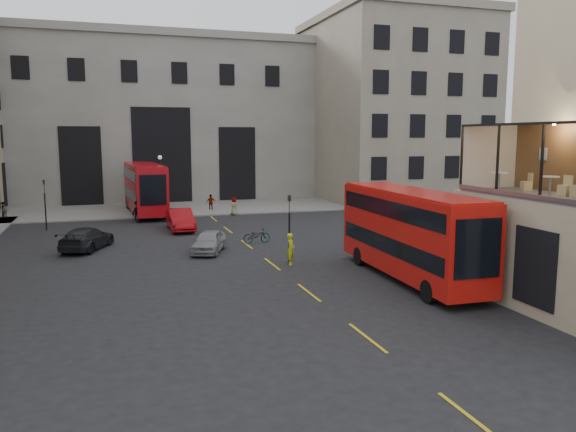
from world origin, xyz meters
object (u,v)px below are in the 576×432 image
object	(u,v)px
bus_far	(145,186)
pedestrian_a	(4,211)
cafe_table_mid	(550,183)
car_a	(209,241)
bicycle	(257,236)
pedestrian_c	(211,203)
car_c	(87,238)
traffic_light_near	(289,220)
traffic_light_far	(45,198)
car_b	(180,220)
pedestrian_d	(234,206)
cyclist	(291,249)
cafe_chair_c	(565,190)
street_lamp_b	(161,188)
bus_near	(410,230)
pedestrian_b	(138,212)
cafe_chair_d	(527,185)
cafe_table_far	(499,179)

from	to	relation	value
bus_far	pedestrian_a	xyz separation A→B (m)	(-11.56, -0.40, -1.77)
bus_far	cafe_table_mid	distance (m)	37.01
car_a	bicycle	world-z (taller)	car_a
bicycle	pedestrian_c	size ratio (longest dim) A/B	1.17
car_a	car_c	world-z (taller)	car_c
traffic_light_near	cafe_table_mid	bearing A→B (deg)	-58.68
traffic_light_far	car_b	size ratio (longest dim) A/B	0.78
pedestrian_d	cyclist	bearing A→B (deg)	157.47
traffic_light_near	cafe_chair_c	world-z (taller)	cafe_chair_c
pedestrian_d	bus_far	bearing A→B (deg)	48.30
pedestrian_d	bicycle	bearing A→B (deg)	154.96
cyclist	bus_far	bearing A→B (deg)	38.34
traffic_light_near	car_a	world-z (taller)	traffic_light_near
car_b	street_lamp_b	bearing A→B (deg)	93.03
bus_near	cafe_table_mid	distance (m)	7.22
cyclist	pedestrian_b	xyz separation A→B (m)	(-7.18, 18.14, 0.05)
traffic_light_near	street_lamp_b	xyz separation A→B (m)	(-5.00, 22.00, -0.03)
bus_near	pedestrian_d	bearing A→B (deg)	97.57
car_a	car_b	xyz separation A→B (m)	(-0.64, 8.76, 0.13)
traffic_light_near	cafe_table_mid	size ratio (longest dim) A/B	4.52
cyclist	pedestrian_a	xyz separation A→B (m)	(-17.86, 22.99, -0.09)
bus_near	car_a	size ratio (longest dim) A/B	2.80
bus_near	car_b	world-z (taller)	bus_near
bus_near	street_lamp_b	bearing A→B (deg)	109.25
cafe_chair_d	bus_far	bearing A→B (deg)	114.53
cyclist	cafe_chair_c	world-z (taller)	cafe_chair_c
bus_near	pedestrian_c	distance (m)	29.18
bicycle	cafe_chair_d	xyz separation A→B (m)	(8.39, -15.14, 4.36)
cyclist	cafe_table_far	bearing A→B (deg)	-117.16
bus_far	pedestrian_a	bearing A→B (deg)	-178.02
traffic_light_far	bus_near	distance (m)	28.14
traffic_light_far	bus_near	xyz separation A→B (m)	(18.50, -21.21, 0.04)
cyclist	car_c	bearing A→B (deg)	77.45
street_lamp_b	car_a	size ratio (longest dim) A/B	1.35
cafe_chair_c	pedestrian_d	bearing A→B (deg)	102.50
bus_far	pedestrian_b	distance (m)	5.56
street_lamp_b	bicycle	world-z (taller)	street_lamp_b
street_lamp_b	bus_near	bearing A→B (deg)	-70.75
car_c	bicycle	xyz separation A→B (m)	(10.61, -1.03, -0.22)
cafe_chair_c	pedestrian_a	bearing A→B (deg)	127.58
car_a	traffic_light_far	bearing A→B (deg)	153.44
street_lamp_b	car_b	bearing A→B (deg)	-86.20
street_lamp_b	cafe_chair_c	distance (m)	35.65
car_c	cafe_chair_d	size ratio (longest dim) A/B	6.23
bus_far	cafe_table_mid	size ratio (longest dim) A/B	13.68
cyclist	pedestrian_d	distance (m)	20.31
bicycle	cyclist	size ratio (longest dim) A/B	1.04
pedestrian_c	cafe_table_mid	distance (m)	35.97
bus_far	bicycle	bearing A→B (deg)	-69.82
car_c	cafe_table_far	xyz separation A→B (m)	(17.64, -16.05, 4.45)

